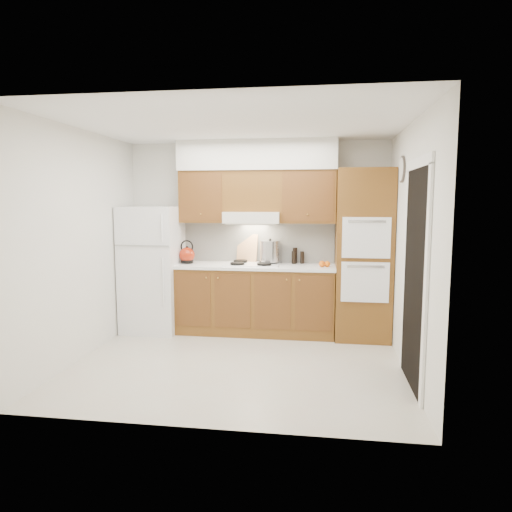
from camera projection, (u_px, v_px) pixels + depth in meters
The scene contains 26 objects.
floor at pixel (238, 363), 5.09m from camera, with size 3.60×3.60×0.00m, color #BBB4A4.
ceiling at pixel (237, 124), 4.78m from camera, with size 3.60×3.60×0.00m, color white.
wall_back at pixel (257, 236), 6.41m from camera, with size 3.60×0.02×2.60m, color white.
wall_left at pixel (82, 245), 5.19m from camera, with size 0.02×3.00×2.60m, color white.
wall_right at pixel (410, 249), 4.68m from camera, with size 0.02×3.00×2.60m, color white.
fridge at pixel (153, 269), 6.30m from camera, with size 0.75×0.72×1.72m, color white.
base_cabinets at pixel (256, 300), 6.21m from camera, with size 2.11×0.60×0.90m, color brown.
countertop at pixel (256, 266), 6.15m from camera, with size 2.13×0.62×0.04m, color white.
backsplash at pixel (258, 242), 6.40m from camera, with size 2.11×0.03×0.56m, color white.
oven_cabinet at pixel (363, 255), 5.91m from camera, with size 0.70×0.65×2.20m, color brown.
upper_cab_left at pixel (204, 197), 6.28m from camera, with size 0.63×0.33×0.70m, color brown.
upper_cab_right at pixel (308, 197), 6.08m from camera, with size 0.73×0.33×0.70m, color brown.
range_hood at pixel (253, 217), 6.16m from camera, with size 0.75×0.45×0.15m, color silver.
upper_cab_over_hood at pixel (253, 191), 6.18m from camera, with size 0.75×0.33×0.55m, color brown.
soffit at pixel (257, 156), 6.10m from camera, with size 2.13×0.36×0.40m, color silver.
cooktop at pixel (252, 264), 6.17m from camera, with size 0.74×0.50×0.01m, color white.
doorway at pixel (415, 279), 4.37m from camera, with size 0.02×0.90×2.10m, color black.
wall_clock at pixel (402, 169), 5.12m from camera, with size 0.30×0.30×0.02m, color #3F3833.
kettle at pixel (187, 255), 6.27m from camera, with size 0.21×0.21×0.21m, color maroon.
cutting_board at pixel (247, 248), 6.40m from camera, with size 0.29×0.02×0.39m, color tan.
stock_pot at pixel (270, 251), 6.23m from camera, with size 0.27×0.27×0.28m, color #B3B3B7.
condiment_a at pixel (295, 255), 6.29m from camera, with size 0.06×0.06×0.22m, color black.
condiment_b at pixel (302, 257), 6.26m from camera, with size 0.05×0.05×0.17m, color black.
condiment_c at pixel (294, 257), 6.24m from camera, with size 0.06×0.06×0.17m, color black.
orange_near at pixel (327, 264), 5.94m from camera, with size 0.08×0.08×0.08m, color orange.
orange_far at pixel (322, 264), 5.93m from camera, with size 0.08×0.08×0.08m, color #FF560D.
Camera 1 is at (0.89, -4.83, 1.80)m, focal length 32.00 mm.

